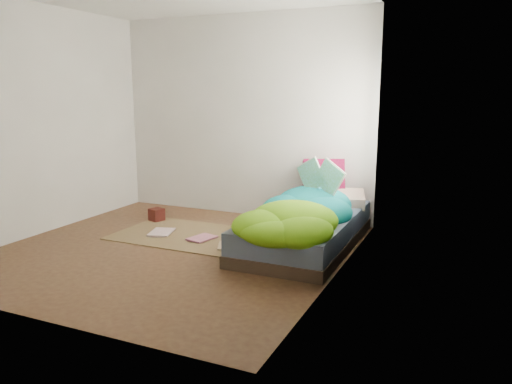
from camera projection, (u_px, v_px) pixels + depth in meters
ground at (171, 250)px, 5.21m from camera, size 3.50×3.50×0.00m
room_walls at (167, 92)px, 4.88m from camera, size 3.54×3.54×2.62m
bed at (305, 231)px, 5.33m from camera, size 1.00×2.00×0.34m
duvet at (299, 204)px, 5.06m from camera, size 0.96×1.84×0.34m
rug at (187, 235)px, 5.76m from camera, size 1.60×1.10×0.01m
pillow_floral at (338, 199)px, 5.79m from camera, size 0.68×0.52×0.13m
pillow_magenta at (324, 180)px, 5.98m from camera, size 0.51×0.34×0.49m
open_book at (320, 167)px, 5.34m from camera, size 0.51×0.27×0.30m
wooden_box at (157, 214)px, 6.35m from camera, size 0.20×0.20×0.16m
floor_book_a at (151, 232)px, 5.80m from camera, size 0.33×0.39×0.03m
floor_book_b at (195, 237)px, 5.61m from camera, size 0.29×0.35×0.03m
floor_book_c at (218, 246)px, 5.29m from camera, size 0.30×0.34×0.02m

